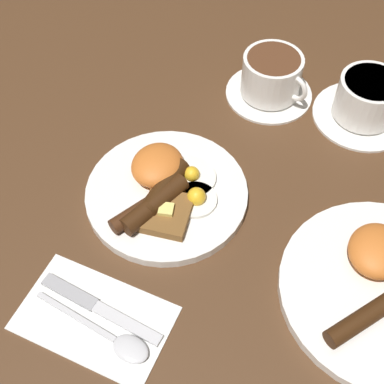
% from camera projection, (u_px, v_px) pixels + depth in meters
% --- Properties ---
extents(ground_plane, '(3.00, 3.00, 0.00)m').
position_uv_depth(ground_plane, '(167.00, 197.00, 0.78)').
color(ground_plane, '#4C301C').
extents(breakfast_plate_near, '(0.23, 0.23, 0.05)m').
position_uv_depth(breakfast_plate_near, '(165.00, 190.00, 0.77)').
color(breakfast_plate_near, white).
rests_on(breakfast_plate_near, ground_plane).
extents(teacup_near, '(0.15, 0.15, 0.08)m').
position_uv_depth(teacup_near, '(271.00, 79.00, 0.88)').
color(teacup_near, white).
rests_on(teacup_near, ground_plane).
extents(teacup_far, '(0.16, 0.16, 0.08)m').
position_uv_depth(teacup_far, '(367.00, 102.00, 0.85)').
color(teacup_far, white).
rests_on(teacup_far, ground_plane).
extents(napkin, '(0.12, 0.19, 0.01)m').
position_uv_depth(napkin, '(96.00, 318.00, 0.66)').
color(napkin, white).
rests_on(napkin, ground_plane).
extents(knife, '(0.03, 0.17, 0.01)m').
position_uv_depth(knife, '(94.00, 305.00, 0.67)').
color(knife, silver).
rests_on(knife, napkin).
extents(spoon, '(0.04, 0.17, 0.01)m').
position_uv_depth(spoon, '(118.00, 342.00, 0.64)').
color(spoon, silver).
rests_on(spoon, napkin).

